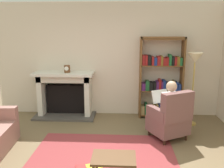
# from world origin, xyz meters

# --- Properties ---
(ground) EXTENTS (14.00, 14.00, 0.00)m
(ground) POSITION_xyz_m (0.00, 0.00, 0.00)
(ground) COLOR brown
(back_wall) EXTENTS (5.60, 0.10, 2.70)m
(back_wall) POSITION_xyz_m (0.00, 2.55, 1.35)
(back_wall) COLOR beige
(back_wall) RESTS_ON ground
(area_rug) EXTENTS (2.40, 1.80, 0.01)m
(area_rug) POSITION_xyz_m (0.00, 0.30, 0.01)
(area_rug) COLOR #913538
(area_rug) RESTS_ON ground
(fireplace) EXTENTS (1.44, 0.64, 1.09)m
(fireplace) POSITION_xyz_m (-1.09, 2.30, 0.58)
(fireplace) COLOR #4C4742
(fireplace) RESTS_ON ground
(mantel_clock) EXTENTS (0.14, 0.14, 0.17)m
(mantel_clock) POSITION_xyz_m (-1.00, 2.20, 1.17)
(mantel_clock) COLOR brown
(mantel_clock) RESTS_ON fireplace
(bookshelf) EXTENTS (1.01, 0.32, 1.91)m
(bookshelf) POSITION_xyz_m (1.19, 2.33, 0.89)
(bookshelf) COLOR brown
(bookshelf) RESTS_ON ground
(armchair_reading) EXTENTS (0.86, 0.85, 0.97)m
(armchair_reading) POSITION_xyz_m (1.21, 1.09, 0.42)
(armchair_reading) COLOR #331E14
(armchair_reading) RESTS_ON ground
(seated_reader) EXTENTS (0.53, 0.60, 1.14)m
(seated_reader) POSITION_xyz_m (1.16, 1.19, 0.62)
(seated_reader) COLOR silver
(seated_reader) RESTS_ON ground
(side_table) EXTENTS (0.56, 0.39, 0.49)m
(side_table) POSITION_xyz_m (0.21, -0.52, 0.41)
(side_table) COLOR brown
(side_table) RESTS_ON ground
(scattered_books) EXTENTS (0.64, 0.61, 0.03)m
(scattered_books) POSITION_xyz_m (-0.12, 0.03, 0.03)
(scattered_books) COLOR gold
(scattered_books) RESTS_ON area_rug
(floor_lamp) EXTENTS (0.32, 0.32, 1.59)m
(floor_lamp) POSITION_xyz_m (1.82, 1.89, 1.35)
(floor_lamp) COLOR #B7933F
(floor_lamp) RESTS_ON ground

